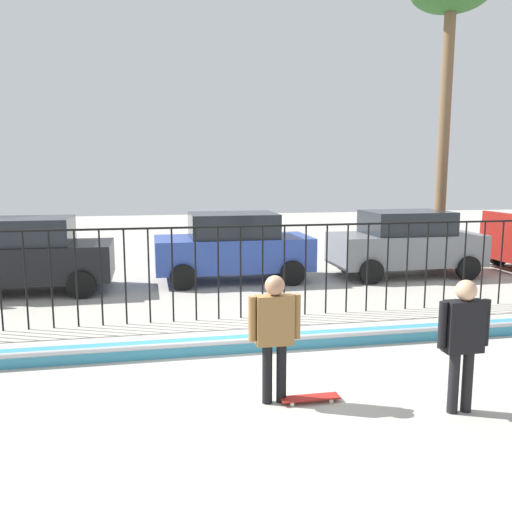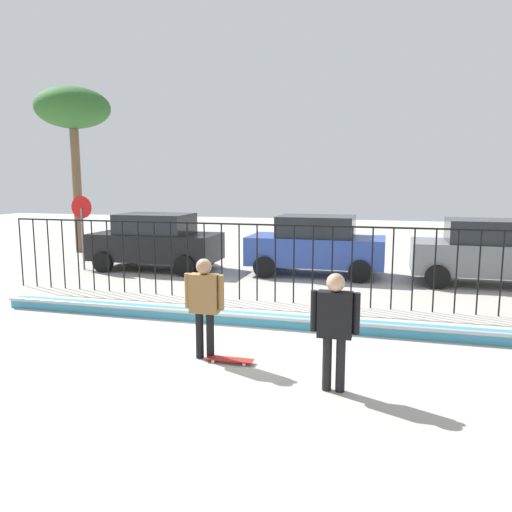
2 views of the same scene
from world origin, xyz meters
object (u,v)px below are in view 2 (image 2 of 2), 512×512
camera_operator (335,321)px  parked_car_blue (316,245)px  skateboarder (204,299)px  parked_car_gray (489,252)px  parked_car_black (156,241)px  stop_sign (82,222)px  skateboard (230,359)px  palm_tree_short (73,111)px

camera_operator → parked_car_blue: bearing=-75.2°
skateboarder → parked_car_gray: (5.79, 7.80, -0.07)m
parked_car_black → parked_car_gray: 10.46m
parked_car_black → skateboarder: bearing=-62.5°
parked_car_gray → stop_sign: size_ratio=1.72×
skateboard → palm_tree_short: bearing=111.4°
skateboard → camera_operator: (1.79, -0.66, 0.98)m
stop_sign → parked_car_gray: bearing=3.8°
skateboarder → parked_car_blue: (0.72, 8.05, -0.07)m
stop_sign → parked_car_blue: bearing=8.2°
skateboarder → skateboard: size_ratio=2.16×
skateboarder → camera_operator: camera_operator is taller
parked_car_black → parked_car_blue: (5.39, 0.45, 0.00)m
parked_car_blue → palm_tree_short: palm_tree_short is taller
parked_car_gray → parked_car_black: bearing=-178.0°
skateboarder → parked_car_black: size_ratio=0.40×
stop_sign → parked_car_black: bearing=15.9°
parked_car_black → palm_tree_short: bearing=145.4°
skateboard → parked_car_black: size_ratio=0.19×
camera_operator → stop_sign: stop_sign is taller
parked_car_blue → palm_tree_short: bearing=165.9°
parked_car_black → parked_car_gray: size_ratio=1.00×
skateboarder → camera_operator: bearing=-50.6°
parked_car_blue → skateboard: bearing=-92.3°
palm_tree_short → skateboarder: bearing=-47.5°
camera_operator → parked_car_blue: parked_car_blue is taller
skateboard → parked_car_gray: parked_car_gray is taller
skateboard → parked_car_black: (-5.14, 7.70, 0.91)m
camera_operator → palm_tree_short: 17.10m
palm_tree_short → stop_sign: bearing=-54.0°
parked_car_gray → palm_tree_short: size_ratio=0.64×
camera_operator → palm_tree_short: palm_tree_short is taller
camera_operator → parked_car_gray: parked_car_gray is taller
parked_car_gray → skateboard: bearing=-123.1°
parked_car_gray → palm_tree_short: palm_tree_short is taller
parked_car_blue → stop_sign: size_ratio=1.72×
parked_car_blue → palm_tree_short: size_ratio=0.64×
skateboarder → palm_tree_short: (-9.66, 10.55, 4.75)m
camera_operator → parked_car_gray: 9.25m
skateboarder → palm_tree_short: 15.07m
skateboard → camera_operator: 2.14m
palm_tree_short → parked_car_gray: bearing=-10.1°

